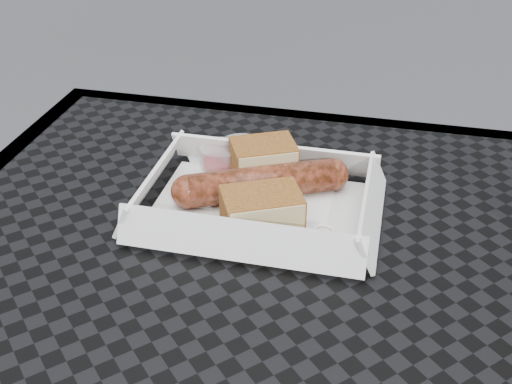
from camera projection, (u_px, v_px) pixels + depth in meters
patio_table at (288, 375)px, 0.59m from camera, size 0.80×0.80×0.74m
food_tray at (258, 209)px, 0.68m from camera, size 0.22×0.15×0.00m
bratwurst at (262, 183)px, 0.69m from camera, size 0.18×0.10×0.04m
bread_near at (263, 160)px, 0.72m from camera, size 0.08×0.07×0.04m
bread_far at (262, 210)px, 0.64m from camera, size 0.09×0.08×0.04m
veg_garnish at (315, 246)px, 0.62m from camera, size 0.03×0.03×0.00m
napkin at (246, 167)px, 0.75m from camera, size 0.16×0.16×0.00m
condiment_cup_sauce at (221, 158)px, 0.74m from camera, size 0.05×0.05×0.03m
condiment_cup_empty at (241, 154)px, 0.75m from camera, size 0.05×0.05×0.03m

